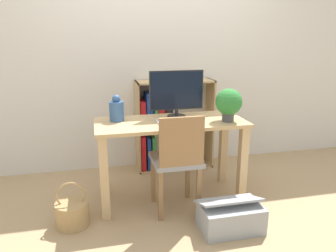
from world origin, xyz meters
name	(u,v)px	position (x,y,z in m)	size (l,w,h in m)	color
ground_plane	(170,198)	(0.00, 0.00, 0.00)	(10.00, 10.00, 0.00)	tan
wall_back	(151,51)	(0.00, 0.90, 1.30)	(8.00, 0.05, 2.60)	silver
desk	(171,138)	(0.00, 0.00, 0.59)	(1.32, 0.56, 0.75)	tan
monitor	(177,92)	(0.08, 0.12, 0.98)	(0.50, 0.17, 0.42)	#232326
keyboard	(178,120)	(0.06, -0.03, 0.76)	(0.38, 0.13, 0.02)	silver
vase	(117,110)	(-0.46, 0.11, 0.85)	(0.13, 0.13, 0.23)	#33598C
potted_plant	(229,103)	(0.48, -0.12, 0.91)	(0.23, 0.23, 0.29)	#4C4C51
chair	(177,159)	(0.00, -0.25, 0.49)	(0.40, 0.40, 0.88)	gray
bookshelf	(162,123)	(0.07, 0.72, 0.53)	(0.85, 0.28, 1.00)	tan
basket	(72,213)	(-0.87, -0.26, 0.11)	(0.26, 0.26, 0.38)	tan
storage_box	(230,216)	(0.34, -0.60, 0.11)	(0.48, 0.36, 0.28)	#999EA3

